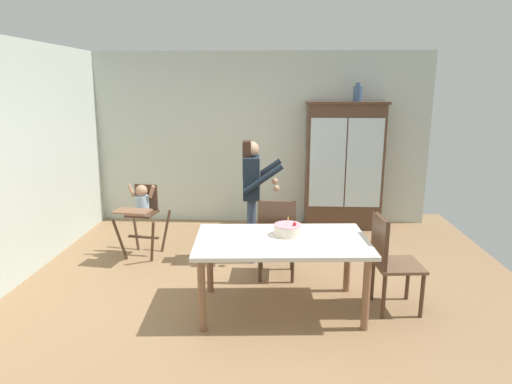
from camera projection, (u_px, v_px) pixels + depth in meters
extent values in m
plane|color=#93704C|center=(249.00, 292.00, 4.77)|extent=(6.24, 6.24, 0.00)
cube|color=beige|center=(259.00, 139.00, 7.01)|extent=(5.32, 0.06, 2.70)
cube|color=#4C3323|center=(343.00, 167.00, 6.79)|extent=(1.15, 0.42, 1.91)
cube|color=#4C3323|center=(347.00, 103.00, 6.56)|extent=(1.21, 0.48, 0.04)
cube|color=silver|center=(327.00, 163.00, 6.57)|extent=(0.53, 0.01, 1.34)
cube|color=silver|center=(364.00, 164.00, 6.54)|extent=(0.53, 0.01, 1.34)
cube|color=#4C3323|center=(344.00, 161.00, 6.76)|extent=(1.07, 0.36, 0.02)
cylinder|color=#3D567F|center=(358.00, 94.00, 6.52)|extent=(0.13, 0.13, 0.22)
cylinder|color=#3D567F|center=(358.00, 84.00, 6.49)|extent=(0.07, 0.07, 0.05)
cylinder|color=#4C3323|center=(120.00, 240.00, 5.58)|extent=(0.15, 0.13, 0.56)
cylinder|color=#4C3323|center=(152.00, 242.00, 5.50)|extent=(0.12, 0.15, 0.56)
cylinder|color=#4C3323|center=(135.00, 229.00, 6.00)|extent=(0.12, 0.15, 0.56)
cylinder|color=#4C3323|center=(166.00, 231.00, 5.92)|extent=(0.15, 0.13, 0.56)
cube|color=#4C3323|center=(144.00, 237.00, 5.75)|extent=(0.42, 0.10, 0.02)
cube|color=#4C3323|center=(142.00, 214.00, 5.68)|extent=(0.38, 0.38, 0.02)
cube|color=#4C3323|center=(146.00, 197.00, 5.78)|extent=(0.31, 0.07, 0.34)
cube|color=brown|center=(132.00, 211.00, 5.40)|extent=(0.47, 0.30, 0.02)
cylinder|color=#9EBCD1|center=(142.00, 204.00, 5.67)|extent=(0.17, 0.17, 0.22)
sphere|color=tan|center=(141.00, 191.00, 5.63)|extent=(0.15, 0.15, 0.15)
cylinder|color=tan|center=(131.00, 191.00, 5.65)|extent=(0.10, 0.06, 0.17)
cylinder|color=tan|center=(152.00, 192.00, 5.60)|extent=(0.10, 0.06, 0.17)
cylinder|color=#33425B|center=(251.00, 231.00, 5.50)|extent=(0.11, 0.11, 0.82)
cylinder|color=#33425B|center=(252.00, 227.00, 5.66)|extent=(0.11, 0.11, 0.82)
cube|color=#19232D|center=(251.00, 177.00, 5.42)|extent=(0.22, 0.37, 0.52)
cube|color=white|center=(260.00, 177.00, 5.42)|extent=(0.01, 0.06, 0.49)
sphere|color=tan|center=(251.00, 149.00, 5.34)|extent=(0.19, 0.19, 0.19)
cube|color=#382319|center=(247.00, 159.00, 5.37)|extent=(0.11, 0.20, 0.44)
cylinder|color=#19232D|center=(263.00, 179.00, 5.22)|extent=(0.49, 0.10, 0.37)
sphere|color=tan|center=(276.00, 188.00, 5.25)|extent=(0.08, 0.08, 0.08)
cylinder|color=#19232D|center=(262.00, 173.00, 5.61)|extent=(0.49, 0.10, 0.37)
sphere|color=tan|center=(275.00, 181.00, 5.64)|extent=(0.08, 0.08, 0.08)
cube|color=silver|center=(282.00, 241.00, 4.25)|extent=(1.72, 1.06, 0.04)
cylinder|color=brown|center=(202.00, 295.00, 3.95)|extent=(0.07, 0.07, 0.70)
cylinder|color=brown|center=(366.00, 294.00, 3.96)|extent=(0.07, 0.07, 0.70)
cylinder|color=brown|center=(210.00, 261.00, 4.71)|extent=(0.07, 0.07, 0.70)
cylinder|color=brown|center=(347.00, 261.00, 4.72)|extent=(0.07, 0.07, 0.70)
cylinder|color=beige|center=(288.00, 230.00, 4.35)|extent=(0.28, 0.28, 0.10)
cylinder|color=pink|center=(288.00, 225.00, 4.34)|extent=(0.27, 0.27, 0.01)
cylinder|color=#F2E5CC|center=(288.00, 222.00, 4.33)|extent=(0.01, 0.01, 0.06)
cone|color=yellow|center=(288.00, 217.00, 4.32)|extent=(0.02, 0.02, 0.02)
sphere|color=red|center=(295.00, 224.00, 4.30)|extent=(0.04, 0.04, 0.04)
cylinder|color=#4C3323|center=(292.00, 252.00, 5.31)|extent=(0.04, 0.04, 0.45)
cylinder|color=#4C3323|center=(261.00, 251.00, 5.33)|extent=(0.04, 0.04, 0.45)
cylinder|color=#4C3323|center=(293.00, 264.00, 4.95)|extent=(0.04, 0.04, 0.45)
cylinder|color=#4C3323|center=(260.00, 263.00, 4.97)|extent=(0.04, 0.04, 0.45)
cube|color=brown|center=(277.00, 238.00, 5.09)|extent=(0.44, 0.44, 0.03)
cube|color=#4C3323|center=(277.00, 222.00, 4.83)|extent=(0.42, 0.04, 0.48)
cylinder|color=#4C3323|center=(294.00, 222.00, 4.82)|extent=(0.03, 0.03, 0.48)
cylinder|color=#4C3323|center=(259.00, 222.00, 4.84)|extent=(0.03, 0.03, 0.48)
cylinder|color=#4C3323|center=(422.00, 296.00, 4.21)|extent=(0.04, 0.04, 0.45)
cylinder|color=#4C3323|center=(408.00, 279.00, 4.56)|extent=(0.04, 0.04, 0.45)
cylinder|color=#4C3323|center=(384.00, 296.00, 4.19)|extent=(0.04, 0.04, 0.45)
cylinder|color=#4C3323|center=(372.00, 280.00, 4.55)|extent=(0.04, 0.04, 0.45)
cube|color=brown|center=(398.00, 265.00, 4.32)|extent=(0.47, 0.47, 0.03)
cube|color=#4C3323|center=(380.00, 241.00, 4.26)|extent=(0.07, 0.42, 0.48)
cylinder|color=#4C3323|center=(386.00, 248.00, 4.07)|extent=(0.03, 0.03, 0.48)
cylinder|color=#4C3323|center=(374.00, 234.00, 4.44)|extent=(0.03, 0.03, 0.48)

